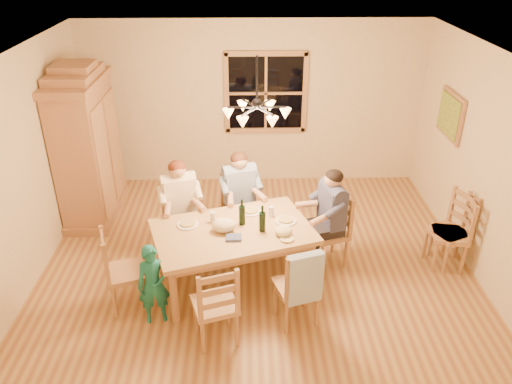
{
  "coord_description": "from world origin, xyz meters",
  "views": [
    {
      "loc": [
        -0.12,
        -5.34,
        3.89
      ],
      "look_at": [
        -0.01,
        0.1,
        1.01
      ],
      "focal_mm": 35.0,
      "sensor_mm": 36.0,
      "label": 1
    }
  ],
  "objects_px": {
    "armoire": "(88,149)",
    "dining_table": "(233,237)",
    "child": "(154,285)",
    "chair_end_right": "(328,242)",
    "chandelier": "(257,112)",
    "chair_near_left": "(215,316)",
    "wine_bottle_a": "(242,212)",
    "adult_woman": "(179,196)",
    "chair_near_right": "(296,297)",
    "chair_end_left": "(127,283)",
    "chair_far_right": "(240,222)",
    "chair_far_left": "(182,232)",
    "chair_spare_back": "(446,242)",
    "wine_bottle_b": "(262,218)",
    "chair_spare_front": "(448,245)",
    "adult_plaid_man": "(240,187)",
    "adult_slate_man": "(331,206)"
  },
  "relations": [
    {
      "from": "adult_plaid_man",
      "to": "chair_near_left",
      "type": "bearing_deg",
      "value": 64.8
    },
    {
      "from": "chair_spare_back",
      "to": "wine_bottle_b",
      "type": "bearing_deg",
      "value": 74.43
    },
    {
      "from": "chandelier",
      "to": "child",
      "type": "height_order",
      "value": "chandelier"
    },
    {
      "from": "chair_near_left",
      "to": "wine_bottle_b",
      "type": "relative_size",
      "value": 3.0
    },
    {
      "from": "wine_bottle_b",
      "to": "armoire",
      "type": "bearing_deg",
      "value": 144.31
    },
    {
      "from": "wine_bottle_b",
      "to": "child",
      "type": "relative_size",
      "value": 0.34
    },
    {
      "from": "chair_far_left",
      "to": "chair_near_left",
      "type": "relative_size",
      "value": 1.0
    },
    {
      "from": "dining_table",
      "to": "chair_end_right",
      "type": "relative_size",
      "value": 2.1
    },
    {
      "from": "armoire",
      "to": "chair_end_right",
      "type": "xyz_separation_m",
      "value": [
        3.34,
        -1.36,
        -0.75
      ]
    },
    {
      "from": "chair_near_left",
      "to": "chair_spare_back",
      "type": "xyz_separation_m",
      "value": [
        2.91,
        1.32,
        0.0
      ]
    },
    {
      "from": "wine_bottle_b",
      "to": "chair_near_right",
      "type": "bearing_deg",
      "value": -61.68
    },
    {
      "from": "chair_end_left",
      "to": "wine_bottle_a",
      "type": "xyz_separation_m",
      "value": [
        1.32,
        0.51,
        0.62
      ]
    },
    {
      "from": "chair_far_left",
      "to": "chair_near_left",
      "type": "xyz_separation_m",
      "value": [
        0.53,
        -1.65,
        0.0
      ]
    },
    {
      "from": "chandelier",
      "to": "chair_near_left",
      "type": "bearing_deg",
      "value": -109.17
    },
    {
      "from": "chair_near_right",
      "to": "chair_spare_back",
      "type": "xyz_separation_m",
      "value": [
        2.04,
        1.04,
        0.0
      ]
    },
    {
      "from": "chair_end_left",
      "to": "adult_plaid_man",
      "type": "xyz_separation_m",
      "value": [
        1.29,
        1.32,
        0.54
      ]
    },
    {
      "from": "adult_slate_man",
      "to": "wine_bottle_a",
      "type": "relative_size",
      "value": 2.65
    },
    {
      "from": "dining_table",
      "to": "adult_woman",
      "type": "height_order",
      "value": "adult_woman"
    },
    {
      "from": "chair_spare_front",
      "to": "adult_woman",
      "type": "bearing_deg",
      "value": 94.7
    },
    {
      "from": "chair_far_left",
      "to": "chair_end_left",
      "type": "distance_m",
      "value": 1.19
    },
    {
      "from": "adult_woman",
      "to": "chair_far_left",
      "type": "bearing_deg",
      "value": 180.0
    },
    {
      "from": "adult_plaid_man",
      "to": "adult_slate_man",
      "type": "relative_size",
      "value": 1.0
    },
    {
      "from": "chandelier",
      "to": "wine_bottle_b",
      "type": "distance_m",
      "value": 1.22
    },
    {
      "from": "chair_near_right",
      "to": "chair_end_left",
      "type": "relative_size",
      "value": 1.0
    },
    {
      "from": "chair_spare_front",
      "to": "adult_plaid_man",
      "type": "bearing_deg",
      "value": 87.77
    },
    {
      "from": "chair_near_left",
      "to": "chair_end_right",
      "type": "height_order",
      "value": "same"
    },
    {
      "from": "chair_near_left",
      "to": "chair_far_left",
      "type": "bearing_deg",
      "value": 90.0
    },
    {
      "from": "chandelier",
      "to": "chair_spare_front",
      "type": "relative_size",
      "value": 0.78
    },
    {
      "from": "chair_spare_back",
      "to": "dining_table",
      "type": "bearing_deg",
      "value": 72.68
    },
    {
      "from": "wine_bottle_a",
      "to": "child",
      "type": "xyz_separation_m",
      "value": [
        -0.96,
        -0.78,
        -0.44
      ]
    },
    {
      "from": "chair_near_right",
      "to": "chair_end_left",
      "type": "xyz_separation_m",
      "value": [
        -1.91,
        0.3,
        0.0
      ]
    },
    {
      "from": "chair_end_left",
      "to": "adult_woman",
      "type": "height_order",
      "value": "adult_woman"
    },
    {
      "from": "chair_near_right",
      "to": "wine_bottle_a",
      "type": "xyz_separation_m",
      "value": [
        -0.59,
        0.81,
        0.62
      ]
    },
    {
      "from": "child",
      "to": "chair_end_right",
      "type": "bearing_deg",
      "value": 14.05
    },
    {
      "from": "chair_far_left",
      "to": "chair_near_left",
      "type": "height_order",
      "value": "same"
    },
    {
      "from": "chair_far_left",
      "to": "chair_near_right",
      "type": "distance_m",
      "value": 1.95
    },
    {
      "from": "adult_slate_man",
      "to": "wine_bottle_b",
      "type": "bearing_deg",
      "value": 97.99
    },
    {
      "from": "armoire",
      "to": "chair_near_right",
      "type": "xyz_separation_m",
      "value": [
        2.83,
        -2.43,
        -0.75
      ]
    },
    {
      "from": "chair_spare_back",
      "to": "adult_woman",
      "type": "bearing_deg",
      "value": 59.82
    },
    {
      "from": "dining_table",
      "to": "chair_near_right",
      "type": "xyz_separation_m",
      "value": [
        0.7,
        -0.68,
        -0.36
      ]
    },
    {
      "from": "armoire",
      "to": "dining_table",
      "type": "height_order",
      "value": "armoire"
    },
    {
      "from": "armoire",
      "to": "chair_far_left",
      "type": "height_order",
      "value": "armoire"
    },
    {
      "from": "child",
      "to": "dining_table",
      "type": "bearing_deg",
      "value": 24.88
    },
    {
      "from": "chair_far_left",
      "to": "wine_bottle_b",
      "type": "height_order",
      "value": "wine_bottle_b"
    },
    {
      "from": "chair_end_left",
      "to": "wine_bottle_a",
      "type": "distance_m",
      "value": 1.55
    },
    {
      "from": "adult_slate_man",
      "to": "wine_bottle_b",
      "type": "distance_m",
      "value": 0.96
    },
    {
      "from": "chair_near_right",
      "to": "adult_slate_man",
      "type": "height_order",
      "value": "adult_slate_man"
    },
    {
      "from": "chandelier",
      "to": "chair_near_left",
      "type": "xyz_separation_m",
      "value": [
        -0.46,
        -1.33,
        -1.77
      ]
    },
    {
      "from": "chair_far_right",
      "to": "wine_bottle_a",
      "type": "bearing_deg",
      "value": 74.7
    },
    {
      "from": "chair_spare_front",
      "to": "chandelier",
      "type": "bearing_deg",
      "value": 99.46
    }
  ]
}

